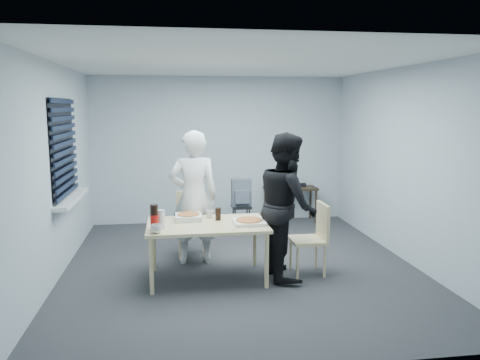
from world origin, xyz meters
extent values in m
plane|color=#2C2C30|center=(0.00, 0.00, 0.00)|extent=(5.00, 5.00, 0.00)
plane|color=white|center=(0.00, 0.00, 2.60)|extent=(5.00, 5.00, 0.00)
plane|color=#B3BEC9|center=(0.00, 2.50, 1.30)|extent=(4.50, 0.00, 4.50)
plane|color=#B3BEC9|center=(0.00, -2.50, 1.30)|extent=(4.50, 0.00, 4.50)
plane|color=#B3BEC9|center=(-2.25, 0.00, 1.30)|extent=(0.00, 5.00, 5.00)
plane|color=#B3BEC9|center=(2.25, 0.00, 1.30)|extent=(0.00, 5.00, 5.00)
plane|color=black|center=(-2.23, 0.40, 1.55)|extent=(0.00, 1.30, 1.30)
cube|color=black|center=(-2.21, 0.40, 1.55)|extent=(0.04, 1.30, 1.25)
cube|color=silver|center=(-2.16, 0.40, 0.89)|extent=(0.18, 1.42, 0.05)
cube|color=beige|center=(-0.46, -0.41, 0.67)|extent=(1.42, 0.90, 0.04)
cylinder|color=beige|center=(-1.11, -0.80, 0.33)|extent=(0.05, 0.05, 0.65)
cylinder|color=beige|center=(-1.11, -0.02, 0.33)|extent=(0.05, 0.05, 0.65)
cylinder|color=beige|center=(0.19, -0.80, 0.33)|extent=(0.05, 0.05, 0.65)
cylinder|color=beige|center=(0.19, -0.02, 0.33)|extent=(0.05, 0.05, 0.65)
cube|color=beige|center=(-0.60, 0.53, 0.43)|extent=(0.42, 0.42, 0.04)
cube|color=beige|center=(-0.60, 0.72, 0.67)|extent=(0.42, 0.04, 0.44)
cylinder|color=beige|center=(-0.77, 0.36, 0.21)|extent=(0.03, 0.03, 0.41)
cylinder|color=beige|center=(-0.77, 0.70, 0.21)|extent=(0.03, 0.03, 0.41)
cylinder|color=beige|center=(-0.43, 0.36, 0.21)|extent=(0.03, 0.03, 0.41)
cylinder|color=beige|center=(-0.43, 0.70, 0.21)|extent=(0.03, 0.03, 0.41)
cube|color=beige|center=(0.79, -0.40, 0.43)|extent=(0.42, 0.42, 0.04)
cube|color=beige|center=(0.98, -0.40, 0.67)|extent=(0.04, 0.42, 0.44)
cylinder|color=beige|center=(0.62, -0.57, 0.21)|extent=(0.03, 0.03, 0.41)
cylinder|color=beige|center=(0.62, -0.23, 0.21)|extent=(0.03, 0.03, 0.41)
cylinder|color=beige|center=(0.96, -0.57, 0.21)|extent=(0.03, 0.03, 0.41)
cylinder|color=beige|center=(0.96, -0.23, 0.21)|extent=(0.03, 0.03, 0.41)
imported|color=white|center=(-0.58, 0.24, 0.89)|extent=(0.65, 0.42, 1.77)
imported|color=black|center=(0.51, -0.43, 0.89)|extent=(0.47, 0.86, 1.77)
cube|color=#332317|center=(1.26, 2.28, 0.61)|extent=(0.94, 0.42, 0.04)
cylinder|color=#332317|center=(0.83, 2.11, 0.29)|extent=(0.04, 0.04, 0.59)
cylinder|color=#332317|center=(0.83, 2.45, 0.29)|extent=(0.04, 0.04, 0.59)
cylinder|color=#332317|center=(1.69, 2.11, 0.29)|extent=(0.04, 0.04, 0.59)
cylinder|color=#332317|center=(1.69, 2.45, 0.29)|extent=(0.04, 0.04, 0.59)
cube|color=black|center=(0.27, 1.69, 0.42)|extent=(0.32, 0.32, 0.04)
cylinder|color=black|center=(0.15, 1.58, 0.20)|extent=(0.04, 0.04, 0.41)
cylinder|color=black|center=(0.15, 1.81, 0.20)|extent=(0.04, 0.04, 0.41)
cylinder|color=black|center=(0.39, 1.58, 0.20)|extent=(0.04, 0.04, 0.41)
cylinder|color=black|center=(0.39, 1.81, 0.20)|extent=(0.04, 0.04, 0.41)
cube|color=slate|center=(0.27, 1.69, 0.67)|extent=(0.32, 0.17, 0.45)
cube|color=slate|center=(0.27, 1.58, 0.61)|extent=(0.24, 0.06, 0.21)
cube|color=white|center=(-0.67, -0.20, 0.71)|extent=(0.32, 0.32, 0.03)
cube|color=white|center=(-0.67, -0.20, 0.74)|extent=(0.32, 0.32, 0.03)
cylinder|color=#CC7F38|center=(-0.67, -0.20, 0.76)|extent=(0.27, 0.27, 0.01)
cube|color=white|center=(0.03, -0.49, 0.71)|extent=(0.37, 0.37, 0.04)
cylinder|color=#CC7F38|center=(0.03, -0.49, 0.74)|extent=(0.31, 0.31, 0.01)
imported|color=silver|center=(-1.04, -0.76, 0.74)|extent=(0.17, 0.17, 0.10)
imported|color=silver|center=(-0.40, -0.12, 0.74)|extent=(0.10, 0.10, 0.09)
cylinder|color=black|center=(-0.31, -0.26, 0.77)|extent=(0.09, 0.09, 0.15)
cylinder|color=black|center=(-1.07, -0.62, 0.84)|extent=(0.09, 0.09, 0.29)
cylinder|color=red|center=(-1.07, -0.62, 0.82)|extent=(0.09, 0.09, 0.10)
cylinder|color=silver|center=(-1.00, -0.55, 0.80)|extent=(0.11, 0.11, 0.21)
torus|color=red|center=(-0.18, -0.75, 0.69)|extent=(0.06, 0.06, 0.00)
cube|color=white|center=(1.11, 2.31, 0.63)|extent=(0.25, 0.32, 0.00)
cube|color=black|center=(1.48, 2.33, 0.66)|extent=(0.16, 0.13, 0.06)
camera|label=1|loc=(-0.86, -5.83, 2.06)|focal=35.00mm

